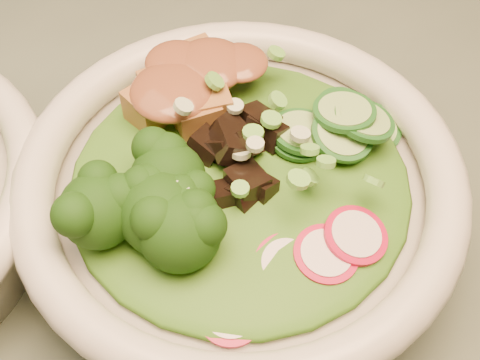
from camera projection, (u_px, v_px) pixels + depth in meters
dining_table at (244, 283)px, 0.58m from camera, size 1.20×0.80×0.75m
salad_bowl at (240, 199)px, 0.44m from camera, size 0.29×0.29×0.08m
lettuce_bed at (240, 179)px, 0.43m from camera, size 0.22×0.22×0.03m
broccoli_florets at (142, 209)px, 0.39m from camera, size 0.09×0.08×0.05m
radish_slices at (306, 258)px, 0.39m from camera, size 0.12×0.05×0.02m
cucumber_slices at (334, 126)px, 0.44m from camera, size 0.08×0.08×0.04m
mushroom_heap at (230, 150)px, 0.42m from camera, size 0.08×0.08×0.04m
tofu_cubes at (192, 96)px, 0.45m from camera, size 0.10×0.07×0.04m
peanut_sauce at (191, 82)px, 0.44m from camera, size 0.08×0.06×0.02m
scallion_garnish at (240, 153)px, 0.41m from camera, size 0.21×0.21×0.03m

